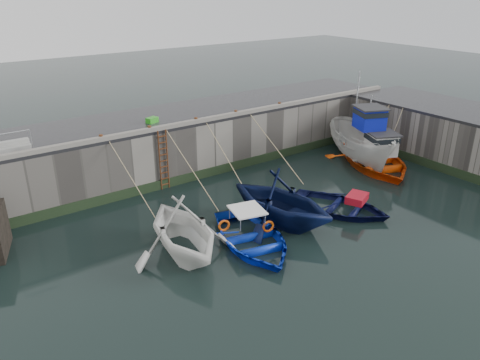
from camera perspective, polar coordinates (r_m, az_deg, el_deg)
ground at (r=18.99m, az=10.64°, el=-9.54°), size 120.00×120.00×0.00m
quay_back at (r=27.52m, az=-8.01°, el=4.62°), size 30.00×5.00×3.00m
quay_right at (r=30.81m, az=26.67°, el=4.36°), size 5.00×15.00×3.00m
road_back at (r=27.06m, az=-8.20°, el=7.80°), size 30.00×5.00×0.16m
road_right at (r=30.41m, az=27.20°, el=7.17°), size 5.00×15.00×0.16m
kerb_back at (r=25.03m, az=-5.67°, el=7.09°), size 30.00×0.30×0.20m
algae_back at (r=25.86m, az=-5.20°, el=0.57°), size 30.00×0.08×0.50m
algae_right at (r=29.06m, az=23.80°, el=1.21°), size 0.08×15.00×0.50m
ladder at (r=24.46m, az=-9.28°, el=2.39°), size 0.51×0.08×3.20m
boat_near_white at (r=19.26m, az=-6.87°, el=-8.75°), size 5.05×5.66×2.71m
boat_near_white_rope at (r=22.73m, az=-12.26°, el=-3.89°), size 0.04×4.54×3.10m
boat_near_blue at (r=19.70m, az=1.44°, el=-7.80°), size 4.78×5.91×1.08m
boat_near_blue_rope at (r=23.32m, az=-5.82°, el=-2.74°), size 0.04×5.45×3.10m
boat_near_blacktrim at (r=21.45m, az=4.85°, el=-5.12°), size 5.67×6.22×2.81m
boat_near_blacktrim_rope at (r=24.67m, az=-1.88°, el=-1.12°), size 0.04×4.76×3.10m
boat_near_navy at (r=22.86m, az=11.95°, el=-3.70°), size 5.06×5.77×1.00m
boat_near_navy_rope at (r=26.04m, az=4.13°, el=0.18°), size 0.04×5.44×3.10m
boat_far_white at (r=29.01m, az=14.66°, el=4.21°), size 4.94×7.19×5.60m
boat_far_orange at (r=28.63m, az=16.07°, el=2.39°), size 6.91×7.83×4.35m
fish_crate at (r=25.50m, az=-10.68°, el=7.20°), size 0.70×0.56×0.28m
railing at (r=23.22m, az=-26.13°, el=3.78°), size 1.60×1.05×1.00m
bollard_a at (r=23.14m, az=-16.58°, el=5.00°), size 0.18×0.18×0.28m
bollard_b at (r=24.01m, az=-10.98°, el=6.18°), size 0.18×0.18×0.28m
bollard_c at (r=25.19m, az=-5.40°, el=7.30°), size 0.18×0.18×0.28m
bollard_d at (r=26.55m, az=-0.52°, el=8.22°), size 0.18×0.18×0.28m
bollard_e at (r=28.45m, az=4.83°, el=9.16°), size 0.18×0.18×0.28m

